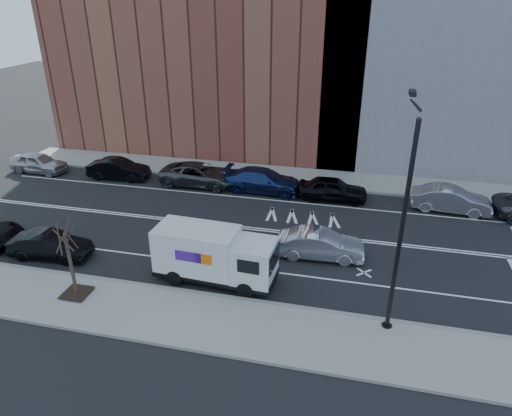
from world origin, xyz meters
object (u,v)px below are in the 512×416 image
at_px(far_parked_a, 39,163).
at_px(driving_sedan, 320,244).
at_px(fedex_van, 214,255).
at_px(far_parked_b, 119,169).

xyz_separation_m(far_parked_a, driving_sedan, (22.76, -7.67, -0.02)).
distance_m(fedex_van, far_parked_b, 15.82).
bearing_deg(driving_sedan, far_parked_b, 60.76).
bearing_deg(fedex_van, far_parked_a, 151.86).
height_order(far_parked_a, far_parked_b, far_parked_a).
height_order(fedex_van, far_parked_b, fedex_van).
bearing_deg(far_parked_a, driving_sedan, -105.78).
height_order(fedex_van, driving_sedan, fedex_van).
height_order(far_parked_a, driving_sedan, far_parked_a).
bearing_deg(far_parked_b, fedex_van, -137.48).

